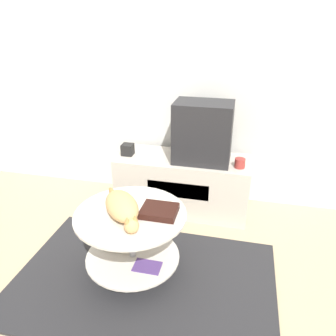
{
  "coord_description": "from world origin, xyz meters",
  "views": [
    {
      "loc": [
        0.56,
        -1.63,
        1.68
      ],
      "look_at": [
        0.05,
        0.52,
        0.64
      ],
      "focal_mm": 35.0,
      "sensor_mm": 36.0,
      "label": 1
    }
  ],
  "objects": [
    {
      "name": "ground_plane",
      "position": [
        0.0,
        0.0,
        0.0
      ],
      "size": [
        12.0,
        12.0,
        0.0
      ],
      "primitive_type": "plane",
      "color": "tan"
    },
    {
      "name": "coffee_table",
      "position": [
        -0.1,
        0.07,
        0.33
      ],
      "size": [
        0.74,
        0.74,
        0.49
      ],
      "color": "#B2B2B7",
      "rests_on": "rug"
    },
    {
      "name": "wall_back",
      "position": [
        0.0,
        1.33,
        1.3
      ],
      "size": [
        8.0,
        0.05,
        2.6
      ],
      "color": "silver",
      "rests_on": "ground_plane"
    },
    {
      "name": "mug",
      "position": [
        0.57,
        0.92,
        0.56
      ],
      "size": [
        0.09,
        0.09,
        0.08
      ],
      "color": "#99332D",
      "rests_on": "tv_stand"
    },
    {
      "name": "speaker",
      "position": [
        -0.44,
        0.97,
        0.57
      ],
      "size": [
        0.1,
        0.1,
        0.1
      ],
      "color": "black",
      "rests_on": "tv_stand"
    },
    {
      "name": "tv",
      "position": [
        0.24,
        0.99,
        0.78
      ],
      "size": [
        0.48,
        0.33,
        0.52
      ],
      "color": "#232326",
      "rests_on": "tv_stand"
    },
    {
      "name": "cat",
      "position": [
        -0.13,
        0.03,
        0.57
      ],
      "size": [
        0.4,
        0.49,
        0.14
      ],
      "rotation": [
        0.0,
        0.0,
        -0.94
      ],
      "color": "tan",
      "rests_on": "coffee_table"
    },
    {
      "name": "tv_stand",
      "position": [
        0.07,
        1.01,
        0.26
      ],
      "size": [
        1.19,
        0.46,
        0.52
      ],
      "color": "beige",
      "rests_on": "ground_plane"
    },
    {
      "name": "rug",
      "position": [
        0.0,
        0.0,
        0.01
      ],
      "size": [
        1.77,
        1.18,
        0.02
      ],
      "color": "#28282B",
      "rests_on": "ground_plane"
    },
    {
      "name": "dvd_box",
      "position": [
        0.09,
        0.1,
        0.53
      ],
      "size": [
        0.23,
        0.19,
        0.04
      ],
      "color": "black",
      "rests_on": "coffee_table"
    }
  ]
}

